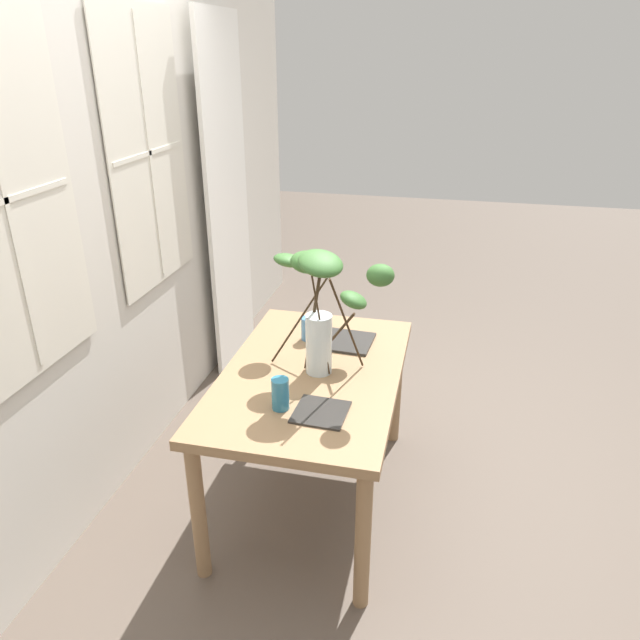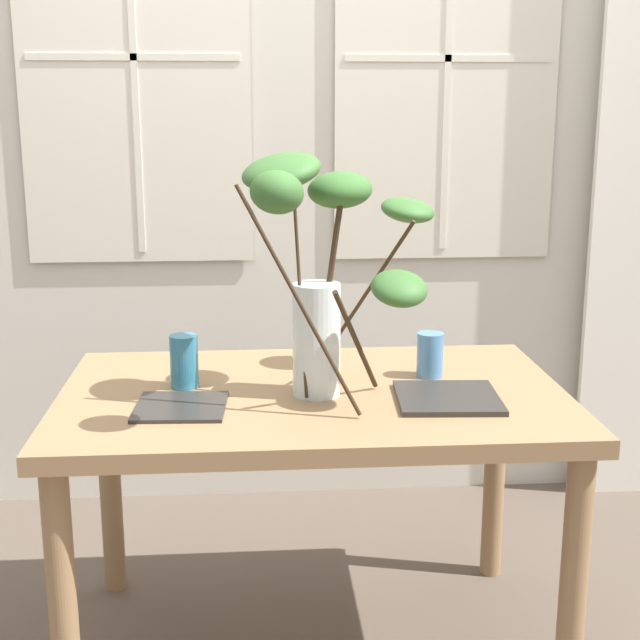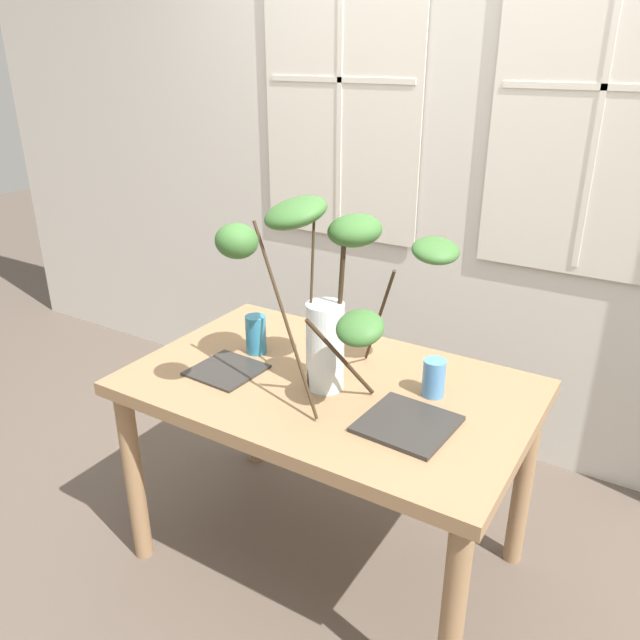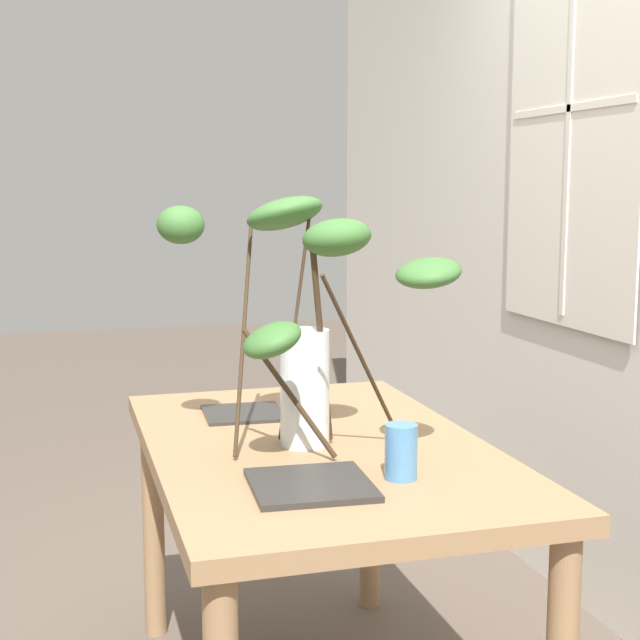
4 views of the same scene
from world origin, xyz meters
The scene contains 9 objects.
ground centered at (0.00, 0.00, 0.00)m, with size 14.00×14.00×0.00m, color brown.
back_wall_with_windows centered at (0.00, 1.09, 1.33)m, with size 5.96×0.14×2.65m.
curtain_sheer_side centered at (1.44, 0.95, 1.19)m, with size 0.70×0.03×2.39m, color white.
dining_table centered at (0.00, 0.00, 0.66)m, with size 1.32×0.83×0.75m.
vase_with_branches centered at (0.03, -0.04, 1.11)m, with size 0.59×0.68×0.65m.
drinking_glass_blue_left centered at (-0.34, 0.05, 0.82)m, with size 0.07×0.07×0.14m, color teal.
drinking_glass_blue_right centered at (0.33, 0.10, 0.82)m, with size 0.07×0.07×0.12m, color #4C84BC.
plate_square_left centered at (-0.34, -0.12, 0.76)m, with size 0.22×0.22×0.01m, color #2D2B28.
plate_square_right centered at (0.34, -0.11, 0.76)m, with size 0.26×0.26×0.01m, color #2D2B28.
Camera 1 is at (-2.39, -0.59, 2.16)m, focal length 33.31 mm.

